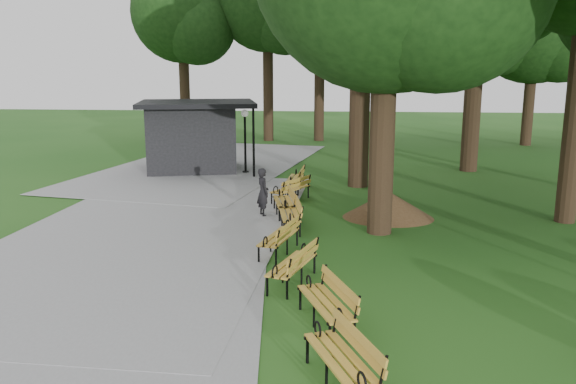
# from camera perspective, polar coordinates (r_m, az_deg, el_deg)

# --- Properties ---
(ground) EXTENTS (100.00, 100.00, 0.00)m
(ground) POSITION_cam_1_polar(r_m,az_deg,el_deg) (13.89, -1.45, -7.26)
(ground) COLOR #1E4E16
(ground) RESTS_ON ground
(path) EXTENTS (12.00, 38.00, 0.06)m
(path) POSITION_cam_1_polar(r_m,az_deg,el_deg) (17.55, -13.37, -3.34)
(path) COLOR gray
(path) RESTS_ON ground
(person) EXTENTS (0.59, 0.67, 1.54)m
(person) POSITION_cam_1_polar(r_m,az_deg,el_deg) (18.27, -2.46, -0.03)
(person) COLOR black
(person) RESTS_ON ground
(kiosk) EXTENTS (5.86, 5.37, 3.13)m
(kiosk) POSITION_cam_1_polar(r_m,az_deg,el_deg) (26.75, -9.35, 5.40)
(kiosk) COLOR black
(kiosk) RESTS_ON ground
(lamp_post) EXTENTS (0.32, 0.32, 2.81)m
(lamp_post) POSITION_cam_1_polar(r_m,az_deg,el_deg) (25.69, -4.22, 6.35)
(lamp_post) COLOR black
(lamp_post) RESTS_ON ground
(dirt_mound) EXTENTS (2.36, 2.36, 0.84)m
(dirt_mound) POSITION_cam_1_polar(r_m,az_deg,el_deg) (18.40, 9.77, -1.23)
(dirt_mound) COLOR #47301C
(dirt_mound) RESTS_ON ground
(bench_0) EXTENTS (1.34, 2.00, 0.88)m
(bench_0) POSITION_cam_1_polar(r_m,az_deg,el_deg) (8.85, 5.18, -15.97)
(bench_0) COLOR gold
(bench_0) RESTS_ON ground
(bench_1) EXTENTS (1.30, 2.00, 0.88)m
(bench_1) POSITION_cam_1_polar(r_m,az_deg,el_deg) (10.72, 3.69, -10.76)
(bench_1) COLOR gold
(bench_1) RESTS_ON ground
(bench_2) EXTENTS (1.16, 2.00, 0.88)m
(bench_2) POSITION_cam_1_polar(r_m,az_deg,el_deg) (12.64, 0.40, -7.12)
(bench_2) COLOR gold
(bench_2) RESTS_ON ground
(bench_3) EXTENTS (1.06, 2.00, 0.88)m
(bench_3) POSITION_cam_1_polar(r_m,az_deg,el_deg) (14.63, -0.91, -4.43)
(bench_3) COLOR gold
(bench_3) RESTS_ON ground
(bench_4) EXTENTS (0.96, 1.98, 0.88)m
(bench_4) POSITION_cam_1_polar(r_m,az_deg,el_deg) (16.87, 0.15, -2.20)
(bench_4) COLOR gold
(bench_4) RESTS_ON ground
(bench_5) EXTENTS (1.02, 1.99, 0.88)m
(bench_5) POSITION_cam_1_polar(r_m,az_deg,el_deg) (18.40, -0.43, -0.98)
(bench_5) COLOR gold
(bench_5) RESTS_ON ground
(bench_6) EXTENTS (1.48, 1.97, 0.88)m
(bench_6) POSITION_cam_1_polar(r_m,az_deg,el_deg) (20.36, 0.24, 0.29)
(bench_6) COLOR gold
(bench_6) RESTS_ON ground
(bench_7) EXTENTS (0.72, 1.92, 0.88)m
(bench_7) POSITION_cam_1_polar(r_m,az_deg,el_deg) (22.25, 0.67, 1.30)
(bench_7) COLOR gold
(bench_7) RESTS_ON ground
(tree_backdrop) EXTENTS (37.60, 9.14, 16.25)m
(tree_backdrop) POSITION_cam_1_polar(r_m,az_deg,el_deg) (37.03, 13.86, 17.20)
(tree_backdrop) COLOR black
(tree_backdrop) RESTS_ON ground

